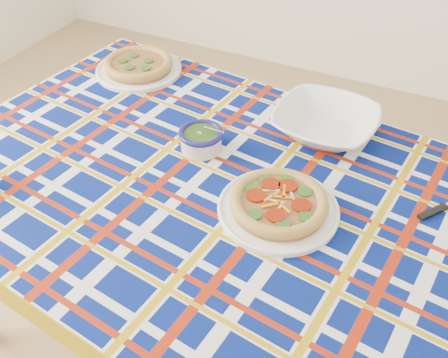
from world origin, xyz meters
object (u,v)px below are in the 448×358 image
at_px(dining_table, 223,210).
at_px(main_focaccia_plate, 279,202).
at_px(serving_bowl, 325,123).
at_px(pesto_bowl, 201,138).

bearing_deg(dining_table, main_focaccia_plate, 0.82).
height_order(dining_table, main_focaccia_plate, main_focaccia_plate).
xyz_separation_m(dining_table, serving_bowl, (0.15, 0.32, 0.11)).
bearing_deg(serving_bowl, pesto_bowl, -142.30).
distance_m(dining_table, pesto_bowl, 0.20).
relative_size(dining_table, serving_bowl, 5.87).
relative_size(main_focaccia_plate, pesto_bowl, 2.43).
bearing_deg(main_focaccia_plate, serving_bowl, 89.58).
distance_m(main_focaccia_plate, pesto_bowl, 0.30).
relative_size(dining_table, main_focaccia_plate, 5.65).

